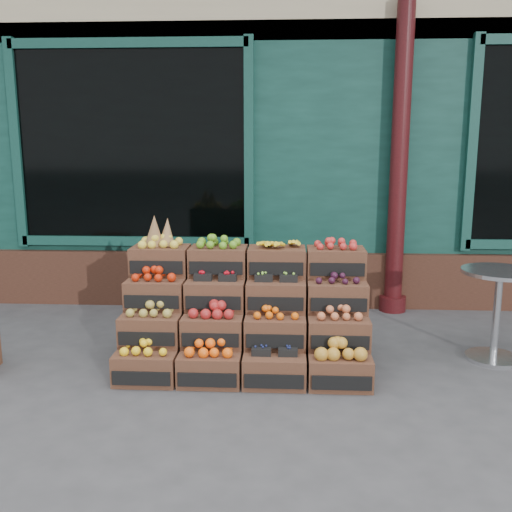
{
  "coord_description": "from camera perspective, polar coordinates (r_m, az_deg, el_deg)",
  "views": [
    {
      "loc": [
        0.04,
        -3.93,
        1.77
      ],
      "look_at": [
        -0.2,
        0.7,
        0.85
      ],
      "focal_mm": 40.0,
      "sensor_mm": 36.0,
      "label": 1
    }
  ],
  "objects": [
    {
      "name": "ground",
      "position": [
        4.31,
        2.23,
        -13.03
      ],
      "size": [
        60.0,
        60.0,
        0.0
      ],
      "primitive_type": "plane",
      "color": "#3C3C3E",
      "rests_on": "ground"
    },
    {
      "name": "shop_facade",
      "position": [
        9.06,
        2.84,
        15.17
      ],
      "size": [
        12.0,
        6.24,
        4.8
      ],
      "color": "#113A31",
      "rests_on": "ground"
    },
    {
      "name": "crate_display",
      "position": [
        4.61,
        -1.11,
        -6.44
      ],
      "size": [
        1.92,
        0.93,
        1.2
      ],
      "rotation": [
        0.0,
        0.0,
        -0.0
      ],
      "color": "#502E1F",
      "rests_on": "ground"
    },
    {
      "name": "bistro_table",
      "position": [
        5.07,
        22.99,
        -4.47
      ],
      "size": [
        0.61,
        0.61,
        0.77
      ],
      "rotation": [
        0.0,
        0.0,
        -0.02
      ],
      "color": "silver",
      "rests_on": "ground"
    },
    {
      "name": "shopkeeper",
      "position": [
        6.77,
        -9.07,
        4.52
      ],
      "size": [
        0.85,
        0.7,
        1.99
      ],
      "primitive_type": "imported",
      "rotation": [
        0.0,
        0.0,
        2.8
      ],
      "color": "#185419",
      "rests_on": "ground"
    }
  ]
}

